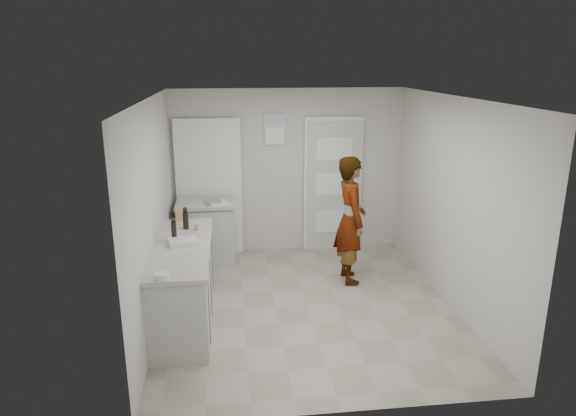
{
  "coord_description": "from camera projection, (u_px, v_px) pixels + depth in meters",
  "views": [
    {
      "loc": [
        -0.9,
        -5.64,
        2.91
      ],
      "look_at": [
        -0.18,
        0.4,
        1.14
      ],
      "focal_mm": 32.0,
      "sensor_mm": 36.0,
      "label": 1
    }
  ],
  "objects": [
    {
      "name": "person",
      "position": [
        351.0,
        220.0,
        6.8
      ],
      "size": [
        0.44,
        0.64,
        1.71
      ],
      "primitive_type": "imported",
      "rotation": [
        0.0,
        0.0,
        1.61
      ],
      "color": "silver",
      "rests_on": "ground"
    },
    {
      "name": "ground",
      "position": [
        307.0,
        305.0,
        6.3
      ],
      "size": [
        4.0,
        4.0,
        0.0
      ],
      "primitive_type": "plane",
      "color": "gray",
      "rests_on": "ground"
    },
    {
      "name": "baking_dish",
      "position": [
        184.0,
        242.0,
        5.71
      ],
      "size": [
        0.35,
        0.28,
        0.06
      ],
      "rotation": [
        0.0,
        0.0,
        0.18
      ],
      "color": "silver",
      "rests_on": "main_counter"
    },
    {
      "name": "main_counter",
      "position": [
        184.0,
        286.0,
        5.82
      ],
      "size": [
        0.64,
        1.96,
        0.93
      ],
      "color": "#B0B0AB",
      "rests_on": "ground"
    },
    {
      "name": "side_counter",
      "position": [
        207.0,
        235.0,
        7.51
      ],
      "size": [
        0.84,
        0.61,
        0.93
      ],
      "color": "#B0B0AB",
      "rests_on": "ground"
    },
    {
      "name": "spice_jar",
      "position": [
        197.0,
        227.0,
        6.16
      ],
      "size": [
        0.05,
        0.05,
        0.08
      ],
      "primitive_type": "cylinder",
      "color": "tan",
      "rests_on": "main_counter"
    },
    {
      "name": "oil_cruet_a",
      "position": [
        186.0,
        218.0,
        6.2
      ],
      "size": [
        0.07,
        0.07,
        0.27
      ],
      "color": "black",
      "rests_on": "main_counter"
    },
    {
      "name": "room_shell",
      "position": [
        277.0,
        187.0,
        7.85
      ],
      "size": [
        4.0,
        4.0,
        4.0
      ],
      "color": "beige",
      "rests_on": "ground"
    },
    {
      "name": "papers",
      "position": [
        217.0,
        203.0,
        7.34
      ],
      "size": [
        0.4,
        0.43,
        0.01
      ],
      "primitive_type": "cube",
      "rotation": [
        0.0,
        0.0,
        0.44
      ],
      "color": "white",
      "rests_on": "side_counter"
    },
    {
      "name": "cake_mix_box",
      "position": [
        180.0,
        214.0,
        6.51
      ],
      "size": [
        0.12,
        0.08,
        0.18
      ],
      "primitive_type": "cube",
      "rotation": [
        0.0,
        0.0,
        0.37
      ],
      "color": "#96794B",
      "rests_on": "main_counter"
    },
    {
      "name": "oil_cruet_b",
      "position": [
        174.0,
        229.0,
        5.81
      ],
      "size": [
        0.06,
        0.06,
        0.27
      ],
      "color": "black",
      "rests_on": "main_counter"
    },
    {
      "name": "egg_bowl",
      "position": [
        163.0,
        276.0,
        4.81
      ],
      "size": [
        0.14,
        0.14,
        0.06
      ],
      "color": "silver",
      "rests_on": "main_counter"
    }
  ]
}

